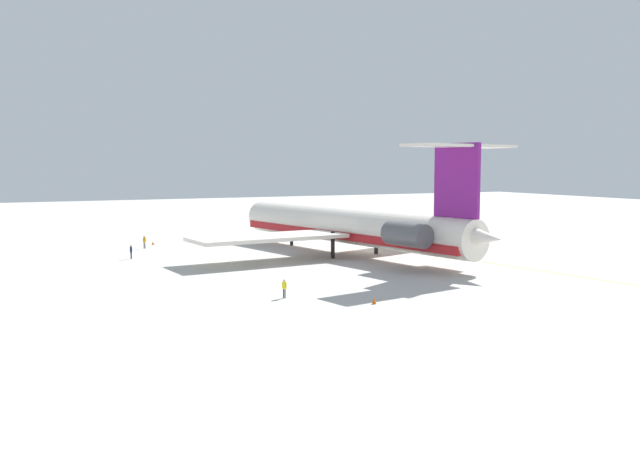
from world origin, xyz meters
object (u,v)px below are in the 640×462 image
at_px(safety_cone_tail, 339,231).
at_px(main_jetliner, 355,226).
at_px(ground_crew_near_nose, 144,240).
at_px(safety_cone_nose, 374,301).
at_px(ground_crew_near_tail, 131,250).
at_px(ground_crew_portside, 345,226).
at_px(ground_crew_starboard, 284,286).
at_px(safety_cone_wingtip, 153,243).

bearing_deg(safety_cone_tail, main_jetliner, 156.74).
xyz_separation_m(ground_crew_near_nose, safety_cone_nose, (-46.25, -9.88, -0.86)).
xyz_separation_m(ground_crew_near_tail, safety_cone_tail, (17.29, -37.69, -0.84)).
bearing_deg(ground_crew_portside, main_jetliner, 75.06).
height_order(main_jetliner, ground_crew_near_tail, main_jetliner).
distance_m(ground_crew_starboard, safety_cone_wingtip, 44.58).
bearing_deg(ground_crew_starboard, main_jetliner, -176.16).
height_order(main_jetliner, ground_crew_portside, main_jetliner).
height_order(ground_crew_starboard, safety_cone_nose, ground_crew_starboard).
xyz_separation_m(ground_crew_near_nose, safety_cone_tail, (7.48, -34.14, -0.86)).
height_order(safety_cone_nose, safety_cone_tail, same).
xyz_separation_m(ground_crew_near_tail, safety_cone_wingtip, (13.64, -5.53, -0.84)).
relative_size(ground_crew_starboard, safety_cone_tail, 3.06).
bearing_deg(safety_cone_tail, ground_crew_near_nose, 102.36).
height_order(main_jetliner, safety_cone_nose, main_jetliner).
relative_size(safety_cone_nose, safety_cone_tail, 1.00).
bearing_deg(ground_crew_near_nose, safety_cone_wingtip, 138.53).
relative_size(safety_cone_wingtip, safety_cone_tail, 1.00).
bearing_deg(safety_cone_tail, ground_crew_near_tail, 114.64).
xyz_separation_m(ground_crew_near_nose, safety_cone_wingtip, (3.83, -1.97, -0.86)).
bearing_deg(safety_cone_wingtip, ground_crew_near_tail, 157.95).
height_order(ground_crew_portside, safety_cone_wingtip, ground_crew_portside).
relative_size(ground_crew_near_nose, ground_crew_near_tail, 1.01).
xyz_separation_m(ground_crew_near_tail, ground_crew_starboard, (-30.89, -7.60, -0.05)).
distance_m(ground_crew_near_tail, safety_cone_nose, 38.84).
xyz_separation_m(main_jetliner, safety_cone_nose, (-26.91, 12.73, -3.51)).
bearing_deg(ground_crew_starboard, safety_cone_nose, 91.30).
relative_size(ground_crew_starboard, safety_cone_wingtip, 3.06).
relative_size(main_jetliner, ground_crew_starboard, 28.15).
relative_size(main_jetliner, safety_cone_wingtip, 86.20).
bearing_deg(safety_cone_tail, ground_crew_portside, -58.96).
bearing_deg(safety_cone_tail, safety_cone_wingtip, 96.47).
relative_size(ground_crew_near_tail, ground_crew_portside, 1.06).
bearing_deg(ground_crew_portside, ground_crew_near_tail, 35.45).
xyz_separation_m(main_jetliner, ground_crew_near_nose, (19.34, 22.61, -2.66)).
xyz_separation_m(ground_crew_near_nose, ground_crew_portside, (8.53, -35.88, -0.08)).
bearing_deg(main_jetliner, ground_crew_starboard, 127.68).
height_order(ground_crew_portside, safety_cone_nose, ground_crew_portside).
height_order(ground_crew_portside, safety_cone_tail, ground_crew_portside).
distance_m(safety_cone_nose, safety_cone_tail, 58.95).
bearing_deg(safety_cone_wingtip, ground_crew_near_nose, 152.79).
height_order(ground_crew_near_nose, safety_cone_tail, ground_crew_near_nose).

